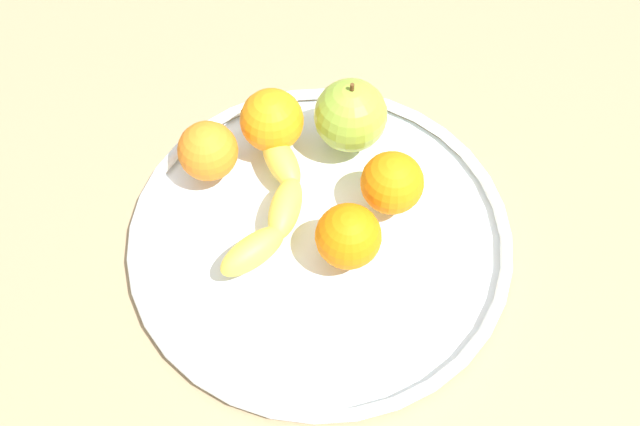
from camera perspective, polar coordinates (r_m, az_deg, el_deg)
The scene contains 8 objects.
ground_plane at distance 73.12cm, azimuth 0.00°, elevation -2.89°, with size 155.34×155.34×4.00cm, color #98805D.
fruit_bowl at distance 70.60cm, azimuth 0.00°, elevation -1.71°, with size 38.28×38.28×1.80cm.
banana at distance 69.92cm, azimuth -3.80°, elevation 0.90°, with size 18.39×9.12×3.06cm.
apple at distance 73.58cm, azimuth 2.49°, elevation 7.89°, with size 7.68×7.68×8.48cm.
orange_front_left at distance 65.81cm, azimuth 2.31°, elevation -1.90°, with size 6.30×6.30×6.30cm, color orange.
orange_front_right at distance 73.90cm, azimuth -3.92°, elevation 7.49°, with size 6.70×6.70×6.70cm, color orange.
orange_back_left at distance 69.47cm, azimuth 5.86°, elevation 2.45°, with size 6.30×6.30×6.30cm, color orange.
orange_center at distance 72.43cm, azimuth -9.06°, elevation 4.98°, with size 6.17×6.17×6.17cm, color orange.
Camera 1 is at (-33.27, -14.91, 61.38)cm, focal length 39.54 mm.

